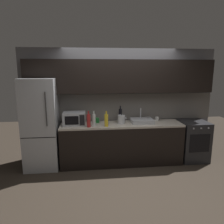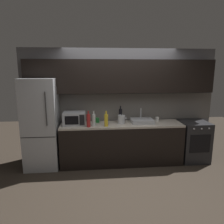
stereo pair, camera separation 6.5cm
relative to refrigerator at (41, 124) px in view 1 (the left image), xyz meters
The scene contains 14 objects.
ground_plane 2.13m from the refrigerator, 28.09° to the right, with size 10.00×10.00×0.00m, color #2D261E.
back_wall 1.82m from the refrigerator, 10.02° to the left, with size 4.35×0.44×2.50m.
counter_run 1.76m from the refrigerator, ahead, with size 2.61×0.60×0.90m.
refrigerator is the anchor object (origin of this frame).
oven_range 3.37m from the refrigerator, ahead, with size 0.60×0.62×0.90m.
microwave 0.69m from the refrigerator, ahead, with size 0.46×0.35×0.27m.
sink_basin 2.14m from the refrigerator, ahead, with size 0.48×0.38×0.30m.
kettle 1.68m from the refrigerator, ahead, with size 0.19×0.16×0.21m.
wine_bottle_dark 1.71m from the refrigerator, ahead, with size 0.07×0.07×0.35m.
wine_bottle_clear 1.10m from the refrigerator, ahead, with size 0.07×0.07×0.32m.
wine_bottle_yellow 1.35m from the refrigerator, ahead, with size 0.08×0.08×0.32m.
wine_bottle_red 1.00m from the refrigerator, 11.53° to the right, with size 0.08×0.08×0.33m.
mug_green 1.18m from the refrigerator, ahead, with size 0.09×0.09×0.10m, color #1E6B2D.
mug_white 2.53m from the refrigerator, ahead, with size 0.08×0.08×0.09m, color silver.
Camera 1 is at (-0.69, -3.46, 2.07)m, focal length 33.90 mm.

